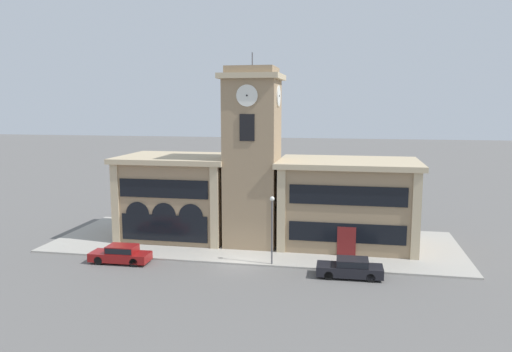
# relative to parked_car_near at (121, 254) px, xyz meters

# --- Properties ---
(ground_plane) EXTENTS (300.00, 300.00, 0.00)m
(ground_plane) POSITION_rel_parked_car_near_xyz_m (9.20, 1.16, -0.75)
(ground_plane) COLOR #605E5B
(sidewalk_kerb) EXTENTS (35.92, 13.12, 0.15)m
(sidewalk_kerb) POSITION_rel_parked_car_near_xyz_m (9.20, 7.72, -0.67)
(sidewalk_kerb) COLOR #A39E93
(sidewalk_kerb) RESTS_ON ground_plane
(clock_tower) EXTENTS (5.13, 5.13, 16.75)m
(clock_tower) POSITION_rel_parked_car_near_xyz_m (9.20, 6.96, 7.07)
(clock_tower) COLOR #937A5B
(clock_tower) RESTS_ON ground_plane
(town_hall_left_wing) EXTENTS (10.44, 8.23, 7.68)m
(town_hall_left_wing) POSITION_rel_parked_car_near_xyz_m (1.81, 8.48, 3.13)
(town_hall_left_wing) COLOR #937A5B
(town_hall_left_wing) RESTS_ON ground_plane
(town_hall_right_wing) EXTENTS (12.15, 8.23, 7.59)m
(town_hall_right_wing) POSITION_rel_parked_car_near_xyz_m (17.44, 8.49, 3.08)
(town_hall_right_wing) COLOR #937A5B
(town_hall_right_wing) RESTS_ON ground_plane
(parked_car_near) EXTENTS (4.74, 1.82, 1.43)m
(parked_car_near) POSITION_rel_parked_car_near_xyz_m (0.00, 0.00, 0.00)
(parked_car_near) COLOR maroon
(parked_car_near) RESTS_ON ground_plane
(parked_car_mid) EXTENTS (4.75, 1.89, 1.40)m
(parked_car_mid) POSITION_rel_parked_car_near_xyz_m (17.79, -0.00, -0.01)
(parked_car_mid) COLOR black
(parked_car_mid) RESTS_ON ground_plane
(street_lamp) EXTENTS (0.36, 0.36, 5.32)m
(street_lamp) POSITION_rel_parked_car_near_xyz_m (11.80, 1.51, 2.94)
(street_lamp) COLOR #4C4C51
(street_lamp) RESTS_ON sidewalk_kerb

